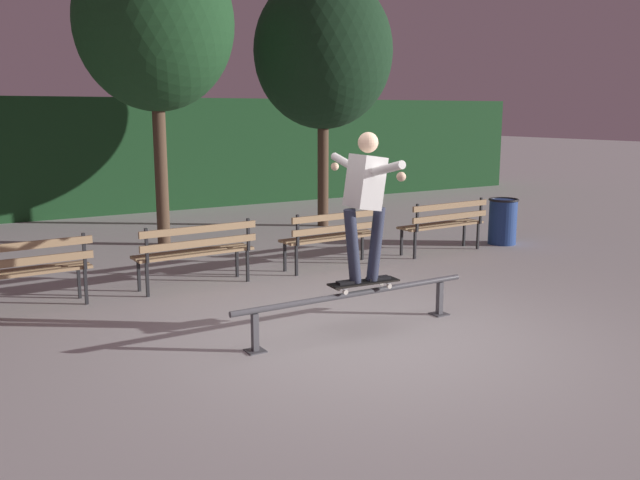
# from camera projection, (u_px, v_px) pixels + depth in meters

# --- Properties ---
(ground_plane) EXTENTS (90.00, 90.00, 0.00)m
(ground_plane) POSITION_uv_depth(u_px,v_px,m) (364.00, 336.00, 6.98)
(ground_plane) COLOR #ADAAA8
(hedge_backdrop) EXTENTS (24.00, 1.20, 2.60)m
(hedge_backdrop) POSITION_uv_depth(u_px,v_px,m) (106.00, 155.00, 15.42)
(hedge_backdrop) COLOR #193D1E
(hedge_backdrop) RESTS_ON ground
(grind_rail) EXTENTS (2.85, 0.18, 0.44)m
(grind_rail) POSITION_uv_depth(u_px,v_px,m) (355.00, 300.00, 7.07)
(grind_rail) COLOR #47474C
(grind_rail) RESTS_ON ground
(skateboard) EXTENTS (0.79, 0.26, 0.09)m
(skateboard) POSITION_uv_depth(u_px,v_px,m) (364.00, 283.00, 7.09)
(skateboard) COLOR black
(skateboard) RESTS_ON grind_rail
(skateboarder) EXTENTS (0.63, 1.41, 1.56)m
(skateboarder) POSITION_uv_depth(u_px,v_px,m) (365.00, 194.00, 6.91)
(skateboarder) COLOR black
(skateboarder) RESTS_ON skateboard
(park_bench_leftmost) EXTENTS (1.62, 0.48, 0.88)m
(park_bench_leftmost) POSITION_uv_depth(u_px,v_px,m) (19.00, 267.00, 7.72)
(park_bench_leftmost) COLOR black
(park_bench_leftmost) RESTS_ON ground
(park_bench_left_center) EXTENTS (1.62, 0.48, 0.88)m
(park_bench_left_center) POSITION_uv_depth(u_px,v_px,m) (196.00, 248.00, 8.81)
(park_bench_left_center) COLOR black
(park_bench_left_center) RESTS_ON ground
(park_bench_right_center) EXTENTS (1.62, 0.48, 0.88)m
(park_bench_right_center) POSITION_uv_depth(u_px,v_px,m) (334.00, 233.00, 9.90)
(park_bench_right_center) COLOR black
(park_bench_right_center) RESTS_ON ground
(park_bench_rightmost) EXTENTS (1.62, 0.48, 0.88)m
(park_bench_rightmost) POSITION_uv_depth(u_px,v_px,m) (445.00, 221.00, 10.99)
(park_bench_rightmost) COLOR black
(park_bench_rightmost) RESTS_ON ground
(tree_behind_benches) EXTENTS (2.62, 2.62, 5.17)m
(tree_behind_benches) POSITION_uv_depth(u_px,v_px,m) (155.00, 24.00, 11.11)
(tree_behind_benches) COLOR #4C3828
(tree_behind_benches) RESTS_ON ground
(tree_far_right) EXTENTS (2.71, 2.71, 4.93)m
(tree_far_right) POSITION_uv_depth(u_px,v_px,m) (323.00, 52.00, 13.11)
(tree_far_right) COLOR #4C3828
(tree_far_right) RESTS_ON ground
(trash_can) EXTENTS (0.52, 0.52, 0.80)m
(trash_can) POSITION_uv_depth(u_px,v_px,m) (503.00, 221.00, 11.79)
(trash_can) COLOR navy
(trash_can) RESTS_ON ground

